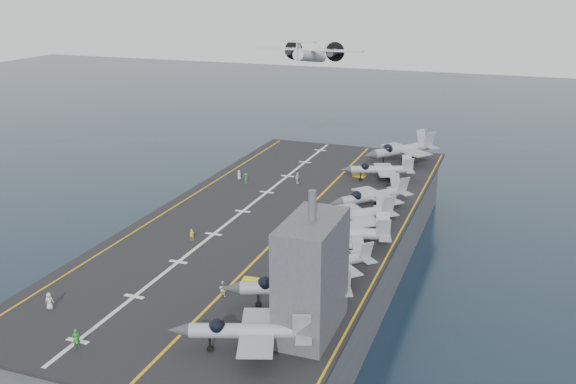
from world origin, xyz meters
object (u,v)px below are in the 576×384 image
(island_superstructure, at_px, (312,263))
(fighter_jet_0, at_px, (249,330))
(tow_cart_a, at_px, (250,283))
(transport_plane, at_px, (310,56))

(island_superstructure, distance_m, fighter_jet_0, 8.83)
(island_superstructure, xyz_separation_m, tow_cart_a, (-9.58, 6.67, -6.95))
(island_superstructure, height_order, fighter_jet_0, island_superstructure)
(tow_cart_a, height_order, transport_plane, transport_plane)
(tow_cart_a, bearing_deg, fighter_jet_0, -66.90)
(tow_cart_a, bearing_deg, transport_plane, 103.59)
(island_superstructure, relative_size, transport_plane, 0.59)
(fighter_jet_0, xyz_separation_m, tow_cart_a, (-5.32, 12.48, -1.84))
(tow_cart_a, distance_m, transport_plane, 83.27)
(fighter_jet_0, distance_m, transport_plane, 96.13)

